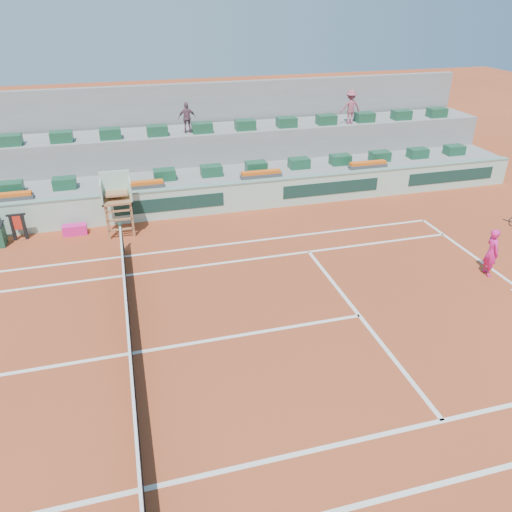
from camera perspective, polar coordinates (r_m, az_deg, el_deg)
The scene contains 16 objects.
ground at distance 13.47m, azimuth -13.99°, elevation -10.75°, with size 90.00×90.00×0.00m, color #9C3B1E.
seating_tier_lower at distance 22.67m, azimuth -15.53°, elevation 7.27°, with size 36.00×4.00×1.20m, color gray.
seating_tier_upper at distance 23.97m, azimuth -15.84°, elevation 10.13°, with size 36.00×2.40×2.60m, color gray.
stadium_back_wall at distance 25.27m, azimuth -16.19°, elevation 13.11°, with size 36.00×0.40×4.40m, color gray.
player_bag at distance 20.27m, azimuth -20.00°, elevation 2.84°, with size 0.89×0.39×0.39m, color #F01F89.
spectator_mid at distance 23.17m, azimuth -7.87°, elevation 15.37°, with size 0.79×0.33×1.34m, color #734C5B.
spectator_right at distance 25.11m, azimuth 10.74°, elevation 16.40°, with size 1.01×0.58×1.57m, color #9B4D5F.
court_lines at distance 13.46m, azimuth -14.00°, elevation -10.73°, with size 23.89×11.09×0.01m.
tennis_net at distance 13.15m, azimuth -14.26°, elevation -8.96°, with size 0.10×11.97×1.10m.
advertising_hoarding at distance 20.60m, azimuth -15.32°, elevation 5.30°, with size 36.00×0.34×1.26m.
umpire_chair at distance 19.34m, azimuth -15.63°, elevation 6.68°, with size 1.10×0.90×2.40m.
seat_row_lower at distance 21.55m, azimuth -15.74°, elevation 8.50°, with size 32.90×0.60×0.44m.
seat_row_upper at distance 22.99m, azimuth -16.31°, elevation 13.29°, with size 32.90×0.60×0.44m.
flower_planters at distance 20.90m, azimuth -19.77°, elevation 7.04°, with size 26.80×0.36×0.28m.
towel_rack at distance 20.47m, azimuth -25.56°, elevation 3.24°, with size 0.67×0.11×1.03m.
tennis_player at distance 17.77m, azimuth 25.35°, elevation 0.42°, with size 0.47×0.88×2.28m.
Camera 1 is at (0.41, -10.63, 8.25)m, focal length 35.00 mm.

